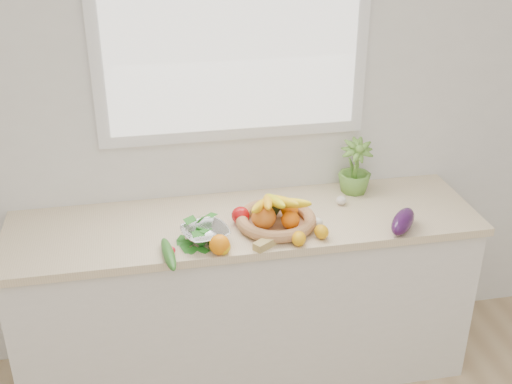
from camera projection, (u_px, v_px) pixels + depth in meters
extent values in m
cube|color=white|center=(233.00, 109.00, 3.10)|extent=(4.50, 0.02, 2.70)
cube|color=silver|center=(246.00, 300.00, 3.25)|extent=(2.20, 0.58, 0.86)
cube|color=beige|center=(245.00, 223.00, 3.05)|extent=(2.24, 0.62, 0.04)
cube|color=white|center=(232.00, 26.00, 2.91)|extent=(1.30, 0.03, 1.10)
cube|color=white|center=(233.00, 27.00, 2.89)|extent=(1.18, 0.01, 0.98)
sphere|color=orange|center=(220.00, 245.00, 2.75)|extent=(0.10, 0.10, 0.09)
ellipsoid|color=#F6A70D|center=(299.00, 238.00, 2.82)|extent=(0.08, 0.09, 0.06)
ellipsoid|color=yellow|center=(223.00, 247.00, 2.76)|extent=(0.08, 0.09, 0.06)
ellipsoid|color=orange|center=(321.00, 232.00, 2.88)|extent=(0.08, 0.09, 0.06)
sphere|color=#B40E10|center=(241.00, 215.00, 2.99)|extent=(0.10, 0.10, 0.09)
cube|color=tan|center=(265.00, 244.00, 2.81)|extent=(0.12, 0.10, 0.04)
ellipsoid|color=white|center=(317.00, 222.00, 2.97)|extent=(0.06, 0.06, 0.04)
ellipsoid|color=silver|center=(341.00, 200.00, 3.17)|extent=(0.06, 0.06, 0.04)
ellipsoid|color=silver|center=(286.00, 219.00, 3.00)|extent=(0.05, 0.05, 0.04)
ellipsoid|color=#32103C|center=(403.00, 221.00, 2.93)|extent=(0.21, 0.23, 0.09)
ellipsoid|color=#1E5A1A|center=(168.00, 254.00, 2.72)|extent=(0.07, 0.27, 0.05)
sphere|color=red|center=(172.00, 250.00, 2.76)|extent=(0.04, 0.04, 0.03)
imported|color=#5F9435|center=(355.00, 168.00, 3.25)|extent=(0.18, 0.18, 0.30)
cylinder|color=#A7754A|center=(276.00, 224.00, 2.99)|extent=(0.36, 0.36, 0.01)
torus|color=tan|center=(276.00, 219.00, 2.97)|extent=(0.43, 0.43, 0.06)
sphere|color=orange|center=(264.00, 217.00, 2.92)|extent=(0.13, 0.13, 0.11)
sphere|color=orange|center=(290.00, 220.00, 2.92)|extent=(0.10, 0.10, 0.09)
sphere|color=orange|center=(290.00, 210.00, 3.02)|extent=(0.09, 0.09, 0.08)
ellipsoid|color=black|center=(271.00, 206.00, 3.02)|extent=(0.10, 0.10, 0.11)
ellipsoid|color=yellow|center=(261.00, 206.00, 2.91)|extent=(0.16, 0.24, 0.11)
ellipsoid|color=#F6AC14|center=(268.00, 202.00, 2.92)|extent=(0.08, 0.25, 0.11)
ellipsoid|color=yellow|center=(275.00, 201.00, 2.92)|extent=(0.08, 0.25, 0.11)
ellipsoid|color=yellow|center=(281.00, 201.00, 2.93)|extent=(0.15, 0.24, 0.11)
ellipsoid|color=yellow|center=(289.00, 203.00, 2.93)|extent=(0.21, 0.20, 0.11)
cylinder|color=silver|center=(205.00, 240.00, 2.86)|extent=(0.10, 0.10, 0.02)
imported|color=silver|center=(205.00, 234.00, 2.84)|extent=(0.26, 0.26, 0.05)
ellipsoid|color=#276619|center=(205.00, 225.00, 2.82)|extent=(0.19, 0.19, 0.06)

